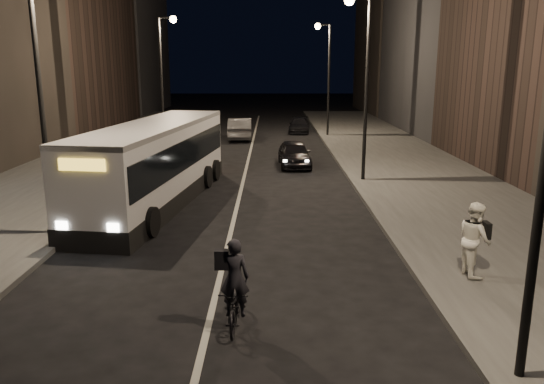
{
  "coord_description": "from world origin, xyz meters",
  "views": [
    {
      "loc": [
        1.33,
        -12.12,
        5.36
      ],
      "look_at": [
        1.35,
        3.88,
        1.5
      ],
      "focal_mm": 35.0,
      "sensor_mm": 36.0,
      "label": 1
    }
  ],
  "objects_px": {
    "streetlight_right_mid": "(361,64)",
    "streetlight_right_near": "(539,64)",
    "streetlight_left_near": "(46,64)",
    "pedestrian_woman": "(475,239)",
    "city_bus": "(156,160)",
    "car_near": "(294,154)",
    "car_far": "(299,125)",
    "cyclist_on_bicycle": "(235,297)",
    "streetlight_left_far": "(165,64)",
    "streetlight_right_far": "(326,64)",
    "car_mid": "(240,129)"
  },
  "relations": [
    {
      "from": "cyclist_on_bicycle",
      "to": "car_near",
      "type": "height_order",
      "value": "cyclist_on_bicycle"
    },
    {
      "from": "streetlight_right_far",
      "to": "car_near",
      "type": "height_order",
      "value": "streetlight_right_far"
    },
    {
      "from": "streetlight_right_mid",
      "to": "pedestrian_woman",
      "type": "height_order",
      "value": "streetlight_right_mid"
    },
    {
      "from": "streetlight_left_near",
      "to": "pedestrian_woman",
      "type": "bearing_deg",
      "value": -16.65
    },
    {
      "from": "pedestrian_woman",
      "to": "car_near",
      "type": "relative_size",
      "value": 0.47
    },
    {
      "from": "pedestrian_woman",
      "to": "car_near",
      "type": "bearing_deg",
      "value": 8.81
    },
    {
      "from": "streetlight_right_near",
      "to": "cyclist_on_bicycle",
      "type": "relative_size",
      "value": 4.08
    },
    {
      "from": "streetlight_right_near",
      "to": "streetlight_left_far",
      "type": "relative_size",
      "value": 1.0
    },
    {
      "from": "streetlight_left_near",
      "to": "car_near",
      "type": "bearing_deg",
      "value": 56.79
    },
    {
      "from": "city_bus",
      "to": "car_near",
      "type": "distance_m",
      "value": 9.77
    },
    {
      "from": "streetlight_left_far",
      "to": "car_far",
      "type": "distance_m",
      "value": 13.32
    },
    {
      "from": "streetlight_right_near",
      "to": "cyclist_on_bicycle",
      "type": "distance_m",
      "value": 6.98
    },
    {
      "from": "streetlight_right_near",
      "to": "streetlight_right_far",
      "type": "height_order",
      "value": "same"
    },
    {
      "from": "pedestrian_woman",
      "to": "cyclist_on_bicycle",
      "type": "bearing_deg",
      "value": 107.74
    },
    {
      "from": "streetlight_right_near",
      "to": "streetlight_right_far",
      "type": "bearing_deg",
      "value": 90.0
    },
    {
      "from": "streetlight_left_near",
      "to": "cyclist_on_bicycle",
      "type": "xyz_separation_m",
      "value": [
        5.92,
        -5.97,
        -4.7
      ]
    },
    {
      "from": "streetlight_left_near",
      "to": "car_near",
      "type": "distance_m",
      "value": 15.17
    },
    {
      "from": "streetlight_right_mid",
      "to": "car_mid",
      "type": "xyz_separation_m",
      "value": [
        -6.3,
        14.7,
        -4.58
      ]
    },
    {
      "from": "car_near",
      "to": "car_mid",
      "type": "height_order",
      "value": "car_mid"
    },
    {
      "from": "streetlight_left_far",
      "to": "streetlight_left_near",
      "type": "bearing_deg",
      "value": -90.0
    },
    {
      "from": "car_near",
      "to": "car_far",
      "type": "xyz_separation_m",
      "value": [
        1.03,
        14.57,
        -0.11
      ]
    },
    {
      "from": "streetlight_right_far",
      "to": "car_far",
      "type": "relative_size",
      "value": 2.05
    },
    {
      "from": "car_far",
      "to": "pedestrian_woman",
      "type": "bearing_deg",
      "value": -79.84
    },
    {
      "from": "streetlight_right_far",
      "to": "streetlight_left_far",
      "type": "xyz_separation_m",
      "value": [
        -10.66,
        -6.0,
        0.0
      ]
    },
    {
      "from": "streetlight_right_mid",
      "to": "cyclist_on_bicycle",
      "type": "bearing_deg",
      "value": -108.77
    },
    {
      "from": "streetlight_left_near",
      "to": "car_far",
      "type": "distance_m",
      "value": 28.51
    },
    {
      "from": "pedestrian_woman",
      "to": "car_near",
      "type": "height_order",
      "value": "pedestrian_woman"
    },
    {
      "from": "streetlight_right_near",
      "to": "car_far",
      "type": "bearing_deg",
      "value": 92.86
    },
    {
      "from": "city_bus",
      "to": "car_far",
      "type": "bearing_deg",
      "value": 80.89
    },
    {
      "from": "streetlight_left_near",
      "to": "streetlight_right_mid",
      "type": "bearing_deg",
      "value": 36.88
    },
    {
      "from": "streetlight_left_near",
      "to": "city_bus",
      "type": "bearing_deg",
      "value": 63.06
    },
    {
      "from": "streetlight_right_mid",
      "to": "streetlight_right_near",
      "type": "bearing_deg",
      "value": -90.0
    },
    {
      "from": "car_far",
      "to": "car_mid",
      "type": "bearing_deg",
      "value": -134.36
    },
    {
      "from": "city_bus",
      "to": "car_mid",
      "type": "relative_size",
      "value": 2.5
    },
    {
      "from": "streetlight_right_far",
      "to": "car_near",
      "type": "xyz_separation_m",
      "value": [
        -2.76,
        -11.92,
        -4.67
      ]
    },
    {
      "from": "city_bus",
      "to": "car_mid",
      "type": "distance_m",
      "value": 18.61
    },
    {
      "from": "streetlight_right_mid",
      "to": "pedestrian_woman",
      "type": "bearing_deg",
      "value": -84.58
    },
    {
      "from": "streetlight_left_far",
      "to": "city_bus",
      "type": "xyz_separation_m",
      "value": [
        2.16,
        -13.75,
        -3.64
      ]
    },
    {
      "from": "streetlight_right_mid",
      "to": "streetlight_left_far",
      "type": "distance_m",
      "value": 14.62
    },
    {
      "from": "streetlight_left_near",
      "to": "car_far",
      "type": "relative_size",
      "value": 2.05
    },
    {
      "from": "streetlight_right_mid",
      "to": "car_near",
      "type": "bearing_deg",
      "value": 124.08
    },
    {
      "from": "streetlight_left_near",
      "to": "streetlight_left_far",
      "type": "relative_size",
      "value": 1.0
    },
    {
      "from": "streetlight_right_far",
      "to": "car_near",
      "type": "relative_size",
      "value": 2.01
    },
    {
      "from": "streetlight_right_far",
      "to": "car_mid",
      "type": "relative_size",
      "value": 1.7
    },
    {
      "from": "cyclist_on_bicycle",
      "to": "car_far",
      "type": "height_order",
      "value": "cyclist_on_bicycle"
    },
    {
      "from": "streetlight_right_far",
      "to": "city_bus",
      "type": "height_order",
      "value": "streetlight_right_far"
    },
    {
      "from": "car_near",
      "to": "car_mid",
      "type": "relative_size",
      "value": 0.85
    },
    {
      "from": "streetlight_right_near",
      "to": "city_bus",
      "type": "relative_size",
      "value": 0.68
    },
    {
      "from": "car_near",
      "to": "city_bus",
      "type": "bearing_deg",
      "value": -128.93
    },
    {
      "from": "car_far",
      "to": "streetlight_right_mid",
      "type": "bearing_deg",
      "value": -79.89
    }
  ]
}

